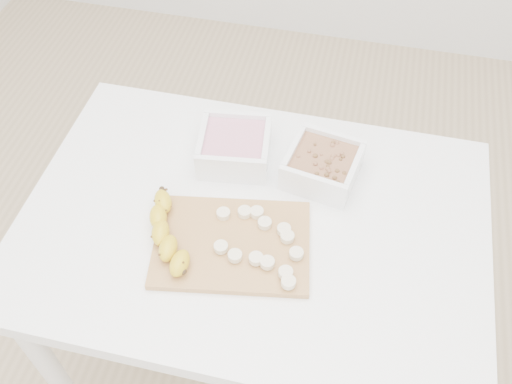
% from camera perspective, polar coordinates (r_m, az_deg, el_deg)
% --- Properties ---
extents(ground, '(3.50, 3.50, 0.00)m').
position_cam_1_polar(ground, '(1.88, -0.21, -16.48)').
color(ground, '#C6AD89').
rests_on(ground, ground).
extents(table, '(1.00, 0.70, 0.75)m').
position_cam_1_polar(table, '(1.30, -0.30, -5.33)').
color(table, white).
rests_on(table, ground).
extents(bowl_yogurt, '(0.18, 0.18, 0.07)m').
position_cam_1_polar(bowl_yogurt, '(1.32, -2.15, 4.60)').
color(bowl_yogurt, white).
rests_on(bowl_yogurt, table).
extents(bowl_granola, '(0.18, 0.18, 0.07)m').
position_cam_1_polar(bowl_granola, '(1.29, 6.68, 2.71)').
color(bowl_granola, white).
rests_on(bowl_granola, table).
extents(cutting_board, '(0.35, 0.28, 0.01)m').
position_cam_1_polar(cutting_board, '(1.18, -2.43, -5.21)').
color(cutting_board, '#A67241').
rests_on(cutting_board, table).
extents(banana, '(0.12, 0.22, 0.04)m').
position_cam_1_polar(banana, '(1.18, -8.79, -4.15)').
color(banana, gold).
rests_on(banana, cutting_board).
extents(banana_slices, '(0.20, 0.18, 0.02)m').
position_cam_1_polar(banana_slices, '(1.16, 0.61, -5.06)').
color(banana_slices, beige).
rests_on(banana_slices, cutting_board).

